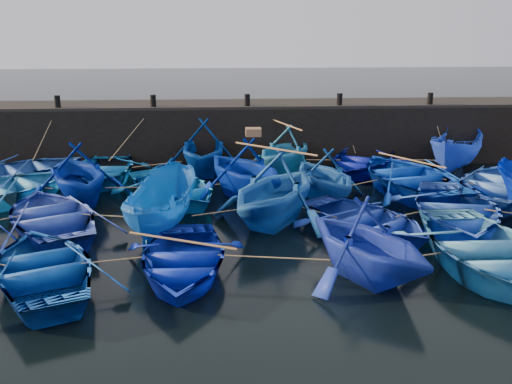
{
  "coord_description": "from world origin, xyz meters",
  "views": [
    {
      "loc": [
        -1.06,
        -14.87,
        6.26
      ],
      "look_at": [
        0.0,
        3.2,
        0.7
      ],
      "focal_mm": 40.0,
      "sensor_mm": 36.0,
      "label": 1
    }
  ],
  "objects": [
    {
      "name": "bollard_2",
      "position": [
        0.0,
        9.6,
        2.87
      ],
      "size": [
        0.24,
        0.24,
        0.5
      ],
      "primitive_type": "cylinder",
      "color": "black",
      "rests_on": "quay_top"
    },
    {
      "name": "mooring_ropes",
      "position": [
        -0.08,
        4.88,
        0.87
      ],
      "size": [
        17.68,
        11.71,
        2.1
      ],
      "color": "tan",
      "rests_on": "ground"
    },
    {
      "name": "boat_7",
      "position": [
        -6.12,
        4.5,
        1.13
      ],
      "size": [
        5.11,
        5.42,
        2.26
      ],
      "primitive_type": "imported",
      "rotation": [
        0.0,
        0.0,
        3.56
      ],
      "color": "#01208B",
      "rests_on": "ground"
    },
    {
      "name": "boat_21",
      "position": [
        -5.45,
        -1.97,
        0.5
      ],
      "size": [
        5.03,
        5.76,
        1.0
      ],
      "primitive_type": "imported",
      "rotation": [
        0.0,
        0.0,
        3.54
      ],
      "color": "navy",
      "rests_on": "ground"
    },
    {
      "name": "boat_14",
      "position": [
        -6.27,
        1.71,
        0.53
      ],
      "size": [
        5.5,
        6.15,
        1.05
      ],
      "primitive_type": "imported",
      "rotation": [
        0.0,
        0.0,
        3.6
      ],
      "color": "#273EA5",
      "rests_on": "ground"
    },
    {
      "name": "boat_8",
      "position": [
        -2.84,
        4.5,
        0.51
      ],
      "size": [
        5.51,
        5.98,
        1.01
      ],
      "primitive_type": "imported",
      "rotation": [
        0.0,
        0.0,
        0.54
      ],
      "color": "blue",
      "rests_on": "ground"
    },
    {
      "name": "boat_18",
      "position": [
        6.1,
        1.43,
        0.56
      ],
      "size": [
        4.89,
        6.09,
        1.12
      ],
      "primitive_type": "imported",
      "rotation": [
        0.0,
        0.0,
        -0.21
      ],
      "color": "blue",
      "rests_on": "ground"
    },
    {
      "name": "boat_11",
      "position": [
        5.83,
        5.15,
        0.6
      ],
      "size": [
        5.3,
        6.55,
        1.2
      ],
      "primitive_type": "imported",
      "rotation": [
        0.0,
        0.0,
        3.36
      ],
      "color": "#042FA3",
      "rests_on": "ground"
    },
    {
      "name": "boat_16",
      "position": [
        0.5,
        1.96,
        1.21
      ],
      "size": [
        5.79,
        5.99,
        2.41
      ],
      "primitive_type": "imported",
      "rotation": [
        0.0,
        0.0,
        -0.57
      ],
      "color": "blue",
      "rests_on": "ground"
    },
    {
      "name": "boat_15",
      "position": [
        -2.95,
        1.36,
        0.87
      ],
      "size": [
        2.42,
        4.71,
        1.74
      ],
      "primitive_type": "imported",
      "rotation": [
        0.0,
        0.0,
        2.97
      ],
      "color": "#0E51A8",
      "rests_on": "ground"
    },
    {
      "name": "boat_4",
      "position": [
        4.73,
        8.02,
        0.52
      ],
      "size": [
        5.62,
        6.17,
        1.05
      ],
      "primitive_type": "imported",
      "rotation": [
        0.0,
        0.0,
        -0.51
      ],
      "color": "#000875",
      "rests_on": "ground"
    },
    {
      "name": "boat_6",
      "position": [
        -8.61,
        4.72,
        0.53
      ],
      "size": [
        6.15,
        6.25,
        1.06
      ],
      "primitive_type": "imported",
      "rotation": [
        0.0,
        0.0,
        2.4
      ],
      "color": "blue",
      "rests_on": "ground"
    },
    {
      "name": "boat_1",
      "position": [
        -5.81,
        7.21,
        0.49
      ],
      "size": [
        3.44,
        4.78,
        0.99
      ],
      "primitive_type": "imported",
      "rotation": [
        0.0,
        0.0,
        0.01
      ],
      "color": "#0E5896",
      "rests_on": "ground"
    },
    {
      "name": "boat_12",
      "position": [
        8.81,
        4.14,
        0.56
      ],
      "size": [
        6.32,
        6.66,
        1.12
      ],
      "primitive_type": "imported",
      "rotation": [
        0.0,
        0.0,
        2.51
      ],
      "color": "blue",
      "rests_on": "ground"
    },
    {
      "name": "boat_22",
      "position": [
        -2.14,
        -1.64,
        0.47
      ],
      "size": [
        3.24,
        4.51,
        0.93
      ],
      "primitive_type": "imported",
      "rotation": [
        0.0,
        0.0,
        -0.01
      ],
      "color": "#061B9B",
      "rests_on": "ground"
    },
    {
      "name": "boat_17",
      "position": [
        3.19,
        0.96,
        0.47
      ],
      "size": [
        5.21,
        5.58,
        0.94
      ],
      "primitive_type": "imported",
      "rotation": [
        0.0,
        0.0,
        0.58
      ],
      "color": "#1731A0",
      "rests_on": "ground"
    },
    {
      "name": "boat_5",
      "position": [
        8.67,
        7.76,
        0.9
      ],
      "size": [
        4.09,
        4.85,
        1.81
      ],
      "primitive_type": "imported",
      "rotation": [
        0.0,
        0.0,
        -0.6
      ],
      "color": "blue",
      "rests_on": "ground"
    },
    {
      "name": "boat_10",
      "position": [
        2.48,
        4.25,
        0.99
      ],
      "size": [
        4.24,
        4.58,
        1.98
      ],
      "primitive_type": "imported",
      "rotation": [
        0.0,
        0.0,
        3.45
      ],
      "color": "#134E9C",
      "rests_on": "ground"
    },
    {
      "name": "bollard_3",
      "position": [
        4.0,
        9.6,
        2.87
      ],
      "size": [
        0.24,
        0.24,
        0.5
      ],
      "primitive_type": "cylinder",
      "color": "black",
      "rests_on": "quay_top"
    },
    {
      "name": "bollard_1",
      "position": [
        -4.0,
        9.6,
        2.87
      ],
      "size": [
        0.24,
        0.24,
        0.5
      ],
      "primitive_type": "cylinder",
      "color": "black",
      "rests_on": "quay_top"
    },
    {
      "name": "ground",
      "position": [
        0.0,
        0.0,
        0.0
      ],
      "size": [
        120.0,
        120.0,
        0.0
      ],
      "primitive_type": "plane",
      "color": "black",
      "rests_on": "ground"
    },
    {
      "name": "boat_9",
      "position": [
        -0.3,
        4.73,
        1.14
      ],
      "size": [
        5.45,
        5.65,
        2.29
      ],
      "primitive_type": "imported",
      "rotation": [
        0.0,
        0.0,
        3.68
      ],
      "color": "#002295",
      "rests_on": "ground"
    },
    {
      "name": "boat_23",
      "position": [
        2.41,
        -2.11,
        1.05
      ],
      "size": [
        5.0,
        5.19,
        2.1
      ],
      "primitive_type": "imported",
      "rotation": [
        0.0,
        0.0,
        0.54
      ],
      "color": "#142AA1",
      "rests_on": "ground"
    },
    {
      "name": "wooden_crate",
      "position": [
        -0.0,
        4.73,
        2.42
      ],
      "size": [
        0.54,
        0.44,
        0.28
      ],
      "primitive_type": "cube",
      "color": "brown",
      "rests_on": "boat_9"
    },
    {
      "name": "bollard_4",
      "position": [
        8.0,
        9.6,
        2.87
      ],
      "size": [
        0.24,
        0.24,
        0.5
      ],
      "primitive_type": "cylinder",
      "color": "black",
      "rests_on": "quay_top"
    },
    {
      "name": "boat_0",
      "position": [
        -8.96,
        7.32,
        0.51
      ],
      "size": [
        6.09,
        5.83,
        1.03
      ],
      "primitive_type": "imported",
      "rotation": [
        0.0,
        0.0,
        2.22
      ],
      "color": "#1E458F",
      "rests_on": "ground"
    },
    {
      "name": "loose_oars",
      "position": [
        1.42,
        3.41,
        1.67
      ],
      "size": [
        10.23,
        11.9,
        1.54
      ],
      "color": "#99724C",
      "rests_on": "ground"
    },
    {
      "name": "boat_3",
      "position": [
        1.5,
        8.17,
        1.01
      ],
      "size": [
        4.93,
        5.06,
        2.03
      ],
      "primitive_type": "imported",
      "rotation": [
        0.0,
        0.0,
        -0.61
      ],
      "color": "#2379C2",
      "rests_on": "ground"
    },
    {
      "name": "quay_wall",
      "position": [
        0.0,
        10.5,
        1.25
      ],
      "size": [
        26.0,
        2.5,
        2.5
      ],
      "primitive_type": "cube",
      "color": "black",
      "rests_on": "ground"
    },
    {
      "name": "quay_top",
      "position": [
        0.0,
        10.5,
        2.56
      ],
      "size": [
        26.0,
        2.5,
        0.12
      ],
      "primitive_type": "cube",
      "color": "black",
      "rests_on": "quay_wall"
    },
    {
      "name": "boat_24",
      "position": [
        5.56,
        -1.77,
        0.58
      ],
      "size": [
        4.06,
        5.66,
        1.17
      ],
      "primitive_type": "imported",
      "rotation": [
        0.0,
        0.0,
        0.0
      ],
      "color": "#3277BB",
      "rests_on": "ground"
    },
    {
      "name": "bollard_0",
      "position": [
        -8.0,
        9.6,
        2.87
      ],
      "size": [
        0.24,
        0.24,
        0.5
      ],
      "primitive_type": "cylinder",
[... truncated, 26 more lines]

